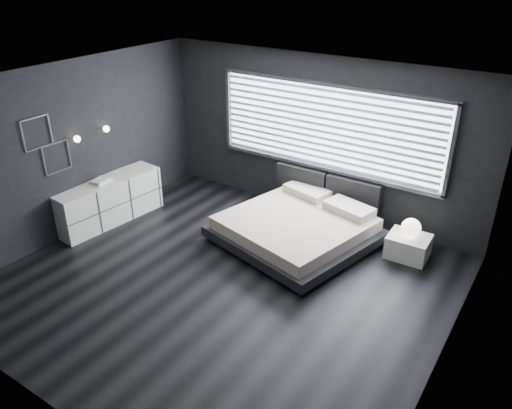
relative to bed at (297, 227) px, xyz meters
The scene contains 12 objects.
room 1.98m from the bed, 100.92° to the right, with size 6.04×6.00×2.80m.
window 1.74m from the bed, 95.53° to the left, with size 4.14×0.09×1.52m.
headboard 1.09m from the bed, 90.53° to the left, with size 1.96×0.16×0.52m.
sconce_near 3.78m from the bed, 154.22° to the right, with size 0.18×0.11×0.11m.
sconce_far 3.58m from the bed, 163.57° to the right, with size 0.18×0.11×0.11m.
wall_art_upper 4.23m from the bed, 146.88° to the right, with size 0.01×0.48×0.48m.
wall_art_lower 3.95m from the bed, 150.05° to the right, with size 0.01×0.48×0.48m.
bed is the anchor object (origin of this frame).
nightstand 1.75m from the bed, 18.25° to the left, with size 0.62×0.52×0.36m, color white.
orb_lamp 1.77m from the bed, 18.38° to the left, with size 0.29×0.29×0.29m, color white.
dresser 3.31m from the bed, 158.98° to the right, with size 0.74×1.97×0.77m.
book_stack 3.39m from the bed, 157.36° to the right, with size 0.26×0.34×0.07m.
Camera 1 is at (3.65, -4.65, 4.24)m, focal length 35.00 mm.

